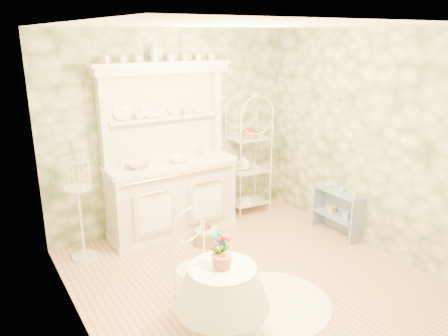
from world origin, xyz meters
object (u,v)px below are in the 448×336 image
floor_basket (206,235)px  bakers_rack (249,158)px  birdcage_stand (79,203)px  cafe_chair (198,273)px  kitchen_dresser (170,151)px  round_table (222,305)px  side_shelf (337,213)px

floor_basket → bakers_rack: bearing=30.2°
bakers_rack → floor_basket: bearing=-147.8°
birdcage_stand → cafe_chair: bearing=-67.7°
kitchen_dresser → floor_basket: bearing=-70.3°
round_table → birdcage_stand: size_ratio=0.47×
kitchen_dresser → side_shelf: kitchen_dresser is taller
round_table → birdcage_stand: (-0.66, 2.13, 0.38)m
side_shelf → cafe_chair: (-2.45, -0.54, 0.12)m
cafe_chair → birdcage_stand: size_ratio=0.58×
kitchen_dresser → side_shelf: (1.88, -1.24, -0.85)m
round_table → birdcage_stand: 2.26m
cafe_chair → floor_basket: cafe_chair is taller
round_table → birdcage_stand: bearing=107.2°
bakers_rack → side_shelf: bakers_rack is taller
kitchen_dresser → cafe_chair: 2.01m
round_table → bakers_rack: bearing=50.8°
kitchen_dresser → floor_basket: kitchen_dresser is taller
kitchen_dresser → round_table: size_ratio=3.38×
bakers_rack → birdcage_stand: (-2.56, -0.20, -0.13)m
bakers_rack → side_shelf: (0.57, -1.30, -0.55)m
kitchen_dresser → round_table: (-0.59, -2.26, -0.81)m
bakers_rack → birdcage_stand: bearing=-173.6°
bakers_rack → round_table: 3.05m
side_shelf → kitchen_dresser: bearing=141.0°
cafe_chair → floor_basket: size_ratio=2.14×
side_shelf → round_table: 2.68m
floor_basket → side_shelf: bearing=-21.6°
bakers_rack → cafe_chair: 2.67m
side_shelf → cafe_chair: size_ratio=0.82×
bakers_rack → cafe_chair: (-1.88, -1.85, -0.43)m
round_table → cafe_chair: (0.02, 0.48, 0.08)m
kitchen_dresser → birdcage_stand: (-1.25, -0.13, -0.43)m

